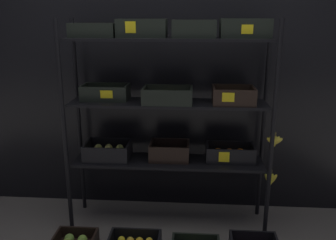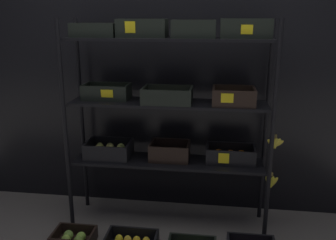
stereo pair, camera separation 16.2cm
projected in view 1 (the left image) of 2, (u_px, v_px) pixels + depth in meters
The scene contains 3 objects.
ground_plane at pixel (168, 221), 3.01m from camera, with size 10.00×10.00×0.00m, color #605B56.
storefront_wall at pixel (171, 71), 3.04m from camera, with size 3.91×0.12×2.39m, color black.
display_rack at pixel (170, 99), 2.73m from camera, with size 1.63×0.38×1.62m.
Camera 1 is at (0.19, -2.65, 1.63)m, focal length 38.85 mm.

